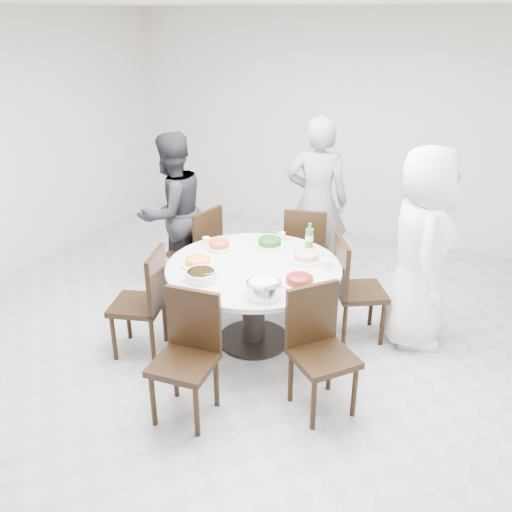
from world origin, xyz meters
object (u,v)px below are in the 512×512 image
at_px(chair_n, 306,248).
at_px(soup_bowl, 201,276).
at_px(chair_sw, 137,303).
at_px(chair_se, 324,355).
at_px(chair_ne, 361,289).
at_px(chair_s, 183,361).
at_px(diner_right, 421,249).
at_px(beverage_bottle, 309,236).
at_px(chair_nw, 195,250).
at_px(rice_bowl, 264,289).
at_px(diner_middle, 317,202).
at_px(diner_left, 172,213).
at_px(dining_table, 254,304).

xyz_separation_m(chair_n, soup_bowl, (-0.33, -1.57, 0.31)).
xyz_separation_m(chair_sw, chair_se, (1.68, -0.06, 0.00)).
distance_m(chair_ne, chair_sw, 1.95).
height_order(chair_ne, chair_s, same).
xyz_separation_m(chair_n, chair_sw, (-0.90, -1.70, 0.00)).
height_order(chair_sw, diner_right, diner_right).
xyz_separation_m(chair_n, chair_s, (-0.09, -2.25, 0.00)).
xyz_separation_m(chair_ne, beverage_bottle, (-0.52, 0.07, 0.40)).
xyz_separation_m(chair_nw, rice_bowl, (1.26, -1.06, 0.33)).
xyz_separation_m(chair_sw, beverage_bottle, (1.13, 1.11, 0.40)).
bearing_deg(chair_nw, chair_sw, 16.14).
bearing_deg(beverage_bottle, diner_right, 5.89).
xyz_separation_m(chair_ne, chair_s, (-0.85, -1.59, 0.00)).
distance_m(diner_middle, soup_bowl, 1.87).
height_order(chair_s, chair_se, same).
bearing_deg(rice_bowl, chair_n, 98.35).
xyz_separation_m(chair_nw, chair_sw, (0.13, -1.16, 0.00)).
distance_m(chair_nw, diner_left, 0.45).
bearing_deg(chair_ne, chair_n, 18.19).
bearing_deg(dining_table, chair_se, -35.90).
relative_size(chair_sw, rice_bowl, 3.52).
height_order(dining_table, chair_n, chair_n).
bearing_deg(diner_right, dining_table, 102.14).
xyz_separation_m(chair_s, beverage_bottle, (0.32, 1.66, 0.40)).
bearing_deg(chair_s, chair_ne, 56.51).
relative_size(dining_table, chair_nw, 1.58).
xyz_separation_m(chair_ne, diner_left, (-2.06, 0.17, 0.35)).
xyz_separation_m(chair_sw, rice_bowl, (1.13, 0.10, 0.33)).
height_order(chair_ne, diner_middle, diner_middle).
distance_m(chair_ne, diner_middle, 1.27).
bearing_deg(dining_table, chair_s, -91.24).
xyz_separation_m(chair_sw, soup_bowl, (0.56, 0.13, 0.31)).
xyz_separation_m(diner_middle, diner_left, (-1.30, -0.76, -0.07)).
bearing_deg(chair_ne, soup_bowl, 99.05).
xyz_separation_m(chair_ne, chair_n, (-0.76, 0.66, 0.00)).
relative_size(diner_middle, beverage_bottle, 7.40).
relative_size(dining_table, chair_se, 1.58).
distance_m(chair_nw, diner_middle, 1.37).
height_order(diner_left, rice_bowl, diner_left).
height_order(chair_se, soup_bowl, chair_se).
height_order(chair_sw, beverage_bottle, beverage_bottle).
height_order(rice_bowl, beverage_bottle, beverage_bottle).
bearing_deg(chair_ne, diner_middle, 8.46).
xyz_separation_m(chair_se, rice_bowl, (-0.55, 0.16, 0.33)).
distance_m(dining_table, chair_ne, 0.96).
distance_m(chair_se, soup_bowl, 1.18).
bearing_deg(chair_se, diner_right, 21.77).
relative_size(chair_ne, chair_nw, 1.00).
distance_m(diner_middle, diner_left, 1.51).
bearing_deg(dining_table, beverage_bottle, 61.52).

